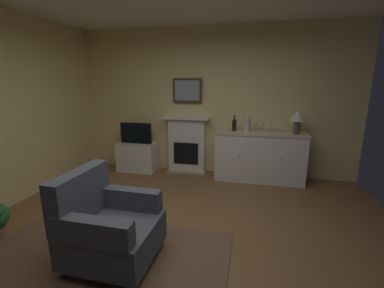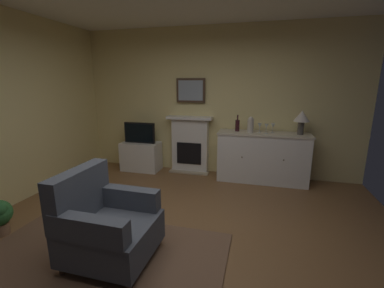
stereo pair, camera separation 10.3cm
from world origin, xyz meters
name	(u,v)px [view 1 (the left image)]	position (x,y,z in m)	size (l,w,h in m)	color
ground_plane	(175,252)	(0.00, 0.00, -0.05)	(5.23, 5.15, 0.10)	brown
wall_rear	(212,102)	(0.00, 2.55, 1.36)	(5.23, 0.06, 2.72)	#EAD68C
area_rug	(100,262)	(-0.65, -0.39, 0.01)	(2.49, 1.55, 0.02)	brown
fireplace_unit	(187,144)	(-0.46, 2.42, 0.55)	(0.87, 0.30, 1.10)	white
framed_picture	(187,90)	(-0.46, 2.46, 1.58)	(0.55, 0.04, 0.45)	#473323
sideboard_cabinet	(259,157)	(0.90, 2.24, 0.44)	(1.57, 0.49, 0.88)	white
table_lamp	(298,117)	(1.49, 2.24, 1.16)	(0.26, 0.26, 0.40)	#4C4742
wine_bottle	(234,125)	(0.44, 2.28, 0.99)	(0.08, 0.08, 0.29)	#331419
wine_glass_left	(256,125)	(0.83, 2.24, 1.00)	(0.07, 0.07, 0.16)	silver
wine_glass_center	(263,126)	(0.94, 2.18, 1.00)	(0.07, 0.07, 0.16)	silver
wine_glass_right	(270,126)	(1.05, 2.26, 1.00)	(0.07, 0.07, 0.16)	silver
vase_decorative	(247,124)	(0.67, 2.19, 1.02)	(0.11, 0.11, 0.28)	beige
tv_cabinet	(138,157)	(-1.44, 2.26, 0.28)	(0.75, 0.42, 0.57)	white
tv_set	(136,133)	(-1.44, 2.23, 0.77)	(0.62, 0.07, 0.40)	black
armchair	(107,226)	(-0.57, -0.33, 0.38)	(0.82, 0.79, 0.92)	#474C56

